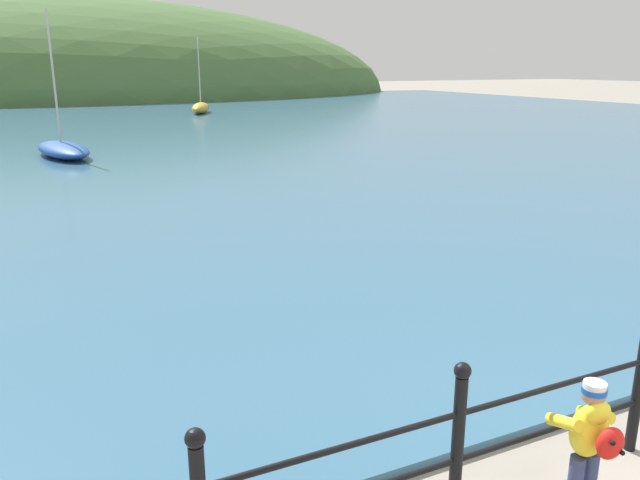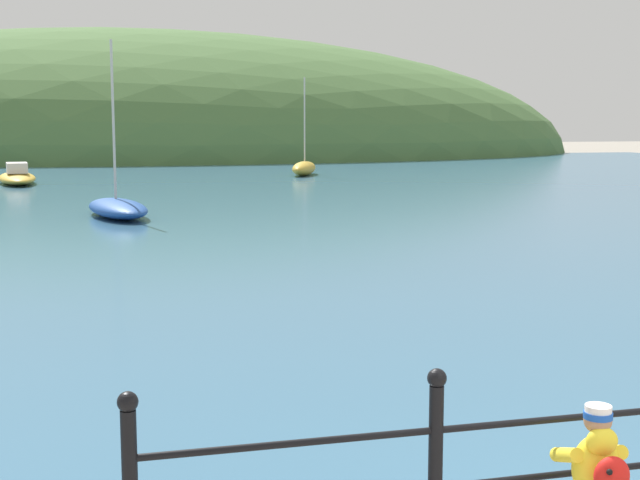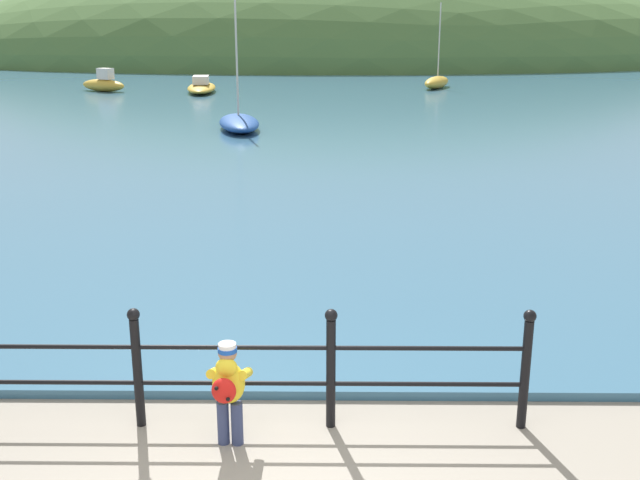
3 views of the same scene
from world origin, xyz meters
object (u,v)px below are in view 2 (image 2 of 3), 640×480
boat_far_right (304,168)px  boat_nearest_quay (17,177)px  boat_blue_hull (118,207)px  child_in_coat (597,470)px

boat_far_right → boat_nearest_quay: (-12.87, -2.66, -0.06)m
boat_blue_hull → boat_far_right: size_ratio=1.02×
child_in_coat → boat_blue_hull: 20.19m
boat_far_right → boat_nearest_quay: bearing=-168.3°
boat_far_right → boat_nearest_quay: boat_far_right is taller
child_in_coat → boat_blue_hull: (-2.21, 20.07, -0.24)m
child_in_coat → boat_blue_hull: boat_blue_hull is taller
child_in_coat → boat_nearest_quay: bearing=99.7°
child_in_coat → boat_nearest_quay: (-5.84, 34.30, -0.22)m
boat_blue_hull → boat_far_right: (9.25, 16.89, 0.09)m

